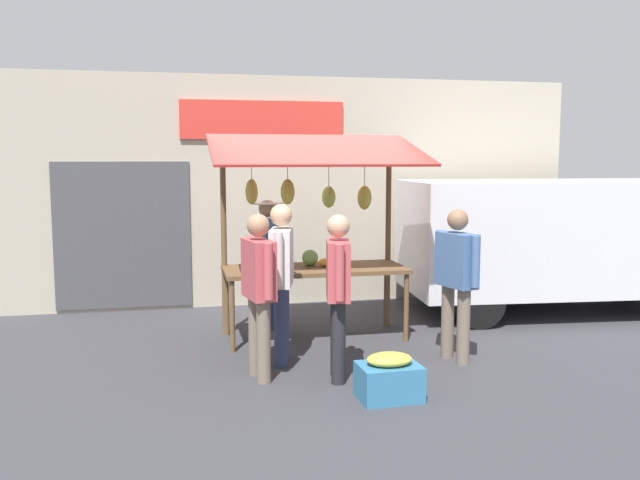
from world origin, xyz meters
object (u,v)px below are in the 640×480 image
at_px(market_stall, 315,213).
at_px(shopper_with_shopping_bag, 456,274).
at_px(parked_van, 550,234).
at_px(shopper_in_striped_shirt, 338,285).
at_px(shopper_with_ponytail, 259,284).
at_px(produce_crate_near, 389,378).
at_px(vendor_with_sunhat, 268,252).
at_px(shopper_in_grey_tee, 281,271).

xyz_separation_m(market_stall, shopper_with_shopping_bag, (-1.29, 1.29, -0.57)).
distance_m(market_stall, parked_van, 3.67).
xyz_separation_m(market_stall, parked_van, (-3.58, -0.70, -0.41)).
height_order(shopper_in_striped_shirt, shopper_with_ponytail, shopper_with_ponytail).
relative_size(shopper_with_ponytail, parked_van, 0.36).
bearing_deg(market_stall, produce_crate_near, 95.25).
bearing_deg(shopper_with_ponytail, market_stall, -41.42).
relative_size(vendor_with_sunhat, parked_van, 0.37).
xyz_separation_m(shopper_in_striped_shirt, shopper_with_shopping_bag, (-1.40, -0.33, 0.00)).
relative_size(market_stall, shopper_in_grey_tee, 1.45).
xyz_separation_m(shopper_in_grey_tee, produce_crate_near, (-0.78, 1.32, -0.81)).
bearing_deg(shopper_with_ponytail, shopper_in_striped_shirt, -113.59).
height_order(shopper_in_striped_shirt, parked_van, parked_van).
height_order(vendor_with_sunhat, shopper_with_ponytail, vendor_with_sunhat).
bearing_deg(shopper_in_striped_shirt, parked_van, -46.54).
height_order(market_stall, shopper_with_shopping_bag, market_stall).
bearing_deg(shopper_in_striped_shirt, vendor_with_sunhat, 20.37).
bearing_deg(parked_van, shopper_in_grey_tee, 26.83).
xyz_separation_m(shopper_in_grey_tee, parked_van, (-4.15, -1.66, 0.12)).
xyz_separation_m(market_stall, shopper_in_grey_tee, (0.57, 0.96, -0.53)).
relative_size(shopper_in_striped_shirt, produce_crate_near, 2.88).
xyz_separation_m(shopper_with_ponytail, parked_van, (-4.45, -2.13, 0.16)).
bearing_deg(vendor_with_sunhat, shopper_with_ponytail, -17.98).
xyz_separation_m(vendor_with_sunhat, shopper_with_ponytail, (0.39, 2.15, -0.02)).
xyz_separation_m(parked_van, produce_crate_near, (3.37, 2.98, -0.92)).
height_order(market_stall, vendor_with_sunhat, market_stall).
bearing_deg(shopper_in_striped_shirt, shopper_in_grey_tee, 46.42).
bearing_deg(market_stall, shopper_in_grey_tee, 59.45).
relative_size(shopper_in_grey_tee, shopper_with_shopping_bag, 1.04).
xyz_separation_m(market_stall, shopper_with_ponytail, (0.87, 1.44, -0.57)).
relative_size(market_stall, vendor_with_sunhat, 1.50).
relative_size(shopper_in_grey_tee, produce_crate_near, 3.00).
relative_size(market_stall, parked_van, 0.55).
height_order(market_stall, shopper_in_striped_shirt, market_stall).
distance_m(shopper_in_striped_shirt, shopper_with_shopping_bag, 1.43).
relative_size(market_stall, produce_crate_near, 4.36).
relative_size(shopper_in_grey_tee, shopper_with_ponytail, 1.04).
relative_size(shopper_with_shopping_bag, shopper_with_ponytail, 1.00).
height_order(market_stall, shopper_with_ponytail, market_stall).
height_order(market_stall, shopper_in_grey_tee, market_stall).
height_order(shopper_with_ponytail, produce_crate_near, shopper_with_ponytail).
height_order(shopper_in_grey_tee, shopper_with_ponytail, shopper_in_grey_tee).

